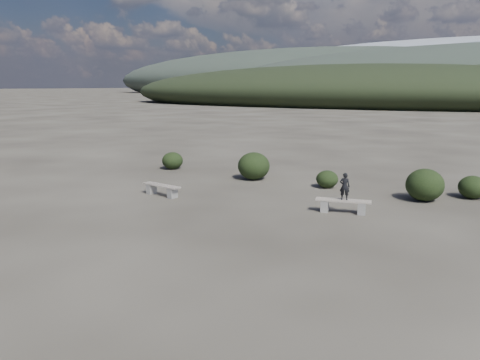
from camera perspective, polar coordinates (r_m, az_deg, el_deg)
The scene contains 9 objects.
ground at distance 13.49m, azimuth -9.94°, elevation -6.87°, with size 1200.00×1200.00×0.00m, color #2F2B24.
bench_left at distance 18.34m, azimuth -9.53°, elevation -1.11°, with size 1.78×0.57×0.44m.
bench_right at distance 16.04m, azimuth 12.45°, elevation -2.99°, with size 1.86×0.83×0.46m.
seated_person at distance 15.89m, azimuth 12.64°, elevation -0.76°, with size 0.34×0.22×0.92m, color black.
shrub_a at distance 24.16m, azimuth -8.23°, elevation 2.36°, with size 1.06×1.06×0.87m, color black.
shrub_b at distance 21.21m, azimuth 1.69°, elevation 1.73°, with size 1.45×1.45×1.24m, color black.
shrub_c at distance 19.85m, azimuth 10.58°, elevation 0.11°, with size 0.92×0.92×0.73m, color black.
shrub_d at distance 18.55m, azimuth 21.61°, elevation -0.56°, with size 1.37×1.37×1.20m, color black.
shrub_e at distance 19.71m, azimuth 26.50°, elevation -0.79°, with size 1.04×1.04×0.87m, color black.
Camera 1 is at (8.40, -9.69, 4.20)m, focal length 35.00 mm.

